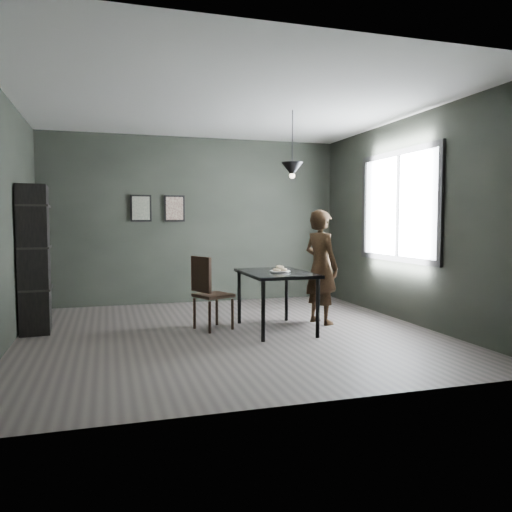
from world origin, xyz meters
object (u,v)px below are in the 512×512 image
object	(u,v)px
woman	(321,267)
pendant_lamp	(292,169)
shelf_unit	(34,259)
white_plate	(280,272)
wood_chair	(208,288)
cafe_table	(276,278)

from	to	relation	value
woman	pendant_lamp	xyz separation A→B (m)	(-0.48, -0.14, 1.28)
shelf_unit	white_plate	bearing A→B (deg)	-19.92
white_plate	pendant_lamp	distance (m)	1.33
wood_chair	shelf_unit	xyz separation A→B (m)	(-2.09, 0.53, 0.38)
woman	pendant_lamp	size ratio (longest dim) A/B	1.78
white_plate	woman	xyz separation A→B (m)	(0.71, 0.33, 0.01)
woman	wood_chair	world-z (taller)	woman
woman	wood_chair	bearing A→B (deg)	68.74
white_plate	shelf_unit	world-z (taller)	shelf_unit
pendant_lamp	cafe_table	bearing A→B (deg)	-158.20
wood_chair	shelf_unit	world-z (taller)	shelf_unit
shelf_unit	pendant_lamp	distance (m)	3.44
wood_chair	woman	bearing A→B (deg)	-23.46
pendant_lamp	wood_chair	bearing A→B (deg)	171.64
shelf_unit	pendant_lamp	xyz separation A→B (m)	(3.17, -0.69, 1.13)
white_plate	woman	world-z (taller)	woman
wood_chair	shelf_unit	bearing A→B (deg)	143.06
cafe_table	woman	xyz separation A→B (m)	(0.73, 0.24, 0.10)
shelf_unit	cafe_table	bearing A→B (deg)	-18.35
white_plate	shelf_unit	bearing A→B (deg)	163.34
shelf_unit	pendant_lamp	world-z (taller)	pendant_lamp
cafe_table	wood_chair	xyz separation A→B (m)	(-0.83, 0.26, -0.13)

